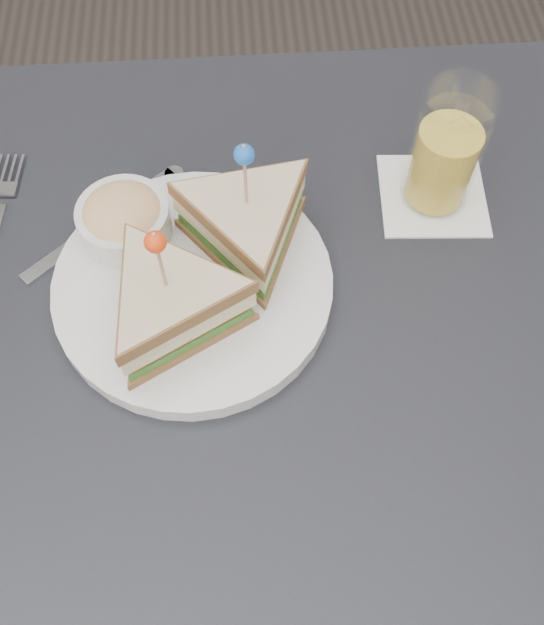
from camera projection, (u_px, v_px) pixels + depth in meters
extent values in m
plane|color=#3F3833|center=(267.00, 527.00, 1.30)|extent=(3.50, 3.50, 0.00)
cube|color=black|center=(262.00, 356.00, 0.66)|extent=(0.80, 0.80, 0.03)
cylinder|color=black|center=(41.00, 277.00, 1.15)|extent=(0.04, 0.04, 0.72)
cylinder|color=black|center=(459.00, 254.00, 1.17)|extent=(0.04, 0.04, 0.72)
cylinder|color=silver|center=(194.00, 287.00, 0.67)|extent=(0.28, 0.28, 0.02)
cylinder|color=silver|center=(193.00, 282.00, 0.67)|extent=(0.28, 0.28, 0.00)
cylinder|color=tan|center=(161.00, 265.00, 0.56)|extent=(0.00, 0.00, 0.08)
sphere|color=red|center=(155.00, 242.00, 0.53)|extent=(0.02, 0.02, 0.02)
cylinder|color=tan|center=(245.00, 180.00, 0.60)|extent=(0.00, 0.00, 0.08)
sphere|color=blue|center=(244.00, 155.00, 0.57)|extent=(0.02, 0.02, 0.02)
cylinder|color=silver|center=(125.00, 223.00, 0.68)|extent=(0.09, 0.09, 0.04)
ellipsoid|color=#E0B772|center=(122.00, 214.00, 0.67)|extent=(0.08, 0.08, 0.04)
cube|color=white|center=(4.00, 189.00, 0.74)|extent=(0.03, 0.02, 0.00)
cube|color=silver|center=(62.00, 254.00, 0.70)|extent=(0.08, 0.07, 0.01)
cube|color=silver|center=(134.00, 202.00, 0.73)|extent=(0.10, 0.09, 0.00)
cylinder|color=silver|center=(174.00, 173.00, 0.75)|extent=(0.03, 0.03, 0.00)
cube|color=white|center=(433.00, 195.00, 0.74)|extent=(0.12, 0.12, 0.00)
cylinder|color=gold|center=(442.00, 164.00, 0.70)|extent=(0.07, 0.07, 0.09)
cylinder|color=white|center=(447.00, 149.00, 0.68)|extent=(0.07, 0.07, 0.14)
cube|color=white|center=(460.00, 130.00, 0.66)|extent=(0.02, 0.02, 0.02)
cube|color=white|center=(440.00, 143.00, 0.66)|extent=(0.02, 0.02, 0.02)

